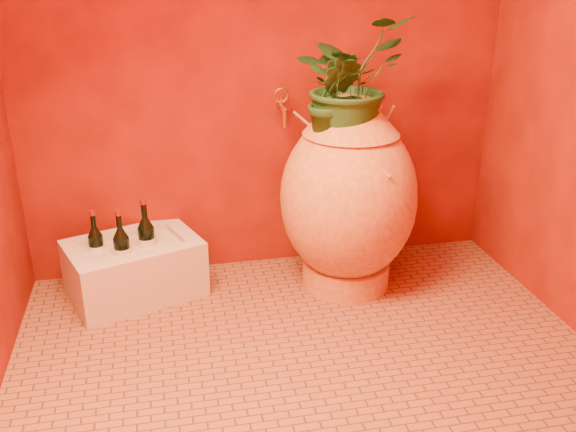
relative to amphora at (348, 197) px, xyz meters
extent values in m
plane|color=brown|center=(-0.35, -0.64, -0.48)|extent=(2.50, 2.50, 0.00)
cube|color=#570D05|center=(-0.35, 0.36, 0.77)|extent=(2.50, 0.02, 2.50)
cylinder|color=gold|center=(0.00, 0.00, -0.42)|extent=(0.57, 0.57, 0.13)
ellipsoid|color=gold|center=(0.00, 0.00, -0.01)|extent=(0.87, 0.87, 0.85)
cone|color=gold|center=(0.00, 0.00, 0.39)|extent=(0.60, 0.60, 0.13)
torus|color=gold|center=(0.00, 0.00, 0.46)|extent=(0.37, 0.37, 0.05)
cylinder|color=olive|center=(-0.08, -0.05, 0.27)|extent=(0.35, 0.41, 0.29)
cylinder|color=olive|center=(-0.02, -0.12, 0.31)|extent=(0.25, 0.37, 0.23)
cylinder|color=olive|center=(0.10, -0.08, 0.32)|extent=(0.27, 0.27, 0.23)
cube|color=beige|center=(-1.07, 0.11, -0.35)|extent=(0.73, 0.61, 0.26)
cube|color=beige|center=(-1.07, 0.28, -0.21)|extent=(0.61, 0.28, 0.03)
cube|color=beige|center=(-1.07, -0.06, -0.21)|extent=(0.61, 0.28, 0.03)
cube|color=beige|center=(-1.34, 0.11, -0.21)|extent=(0.16, 0.27, 0.03)
cube|color=beige|center=(-0.80, 0.11, -0.21)|extent=(0.16, 0.27, 0.03)
cylinder|color=black|center=(-1.24, 0.12, -0.24)|extent=(0.07, 0.07, 0.17)
cone|color=black|center=(-1.24, 0.12, -0.13)|extent=(0.07, 0.07, 0.05)
cylinder|color=black|center=(-1.24, 0.12, -0.07)|extent=(0.02, 0.02, 0.07)
cylinder|color=maroon|center=(-1.24, 0.12, -0.03)|extent=(0.03, 0.03, 0.02)
cylinder|color=silver|center=(-1.24, 0.12, -0.24)|extent=(0.08, 0.08, 0.08)
cylinder|color=black|center=(-1.00, 0.13, -0.23)|extent=(0.08, 0.08, 0.19)
cone|color=black|center=(-1.00, 0.13, -0.10)|extent=(0.08, 0.08, 0.05)
cylinder|color=black|center=(-1.00, 0.13, -0.04)|extent=(0.03, 0.03, 0.08)
cylinder|color=maroon|center=(-1.00, 0.13, 0.01)|extent=(0.03, 0.03, 0.03)
cylinder|color=silver|center=(-1.00, 0.13, -0.23)|extent=(0.08, 0.08, 0.09)
cylinder|color=black|center=(-1.11, 0.05, -0.23)|extent=(0.08, 0.08, 0.18)
cone|color=black|center=(-1.11, 0.05, -0.12)|extent=(0.08, 0.08, 0.05)
cylinder|color=black|center=(-1.11, 0.05, -0.06)|extent=(0.03, 0.03, 0.07)
cylinder|color=maroon|center=(-1.11, 0.05, -0.01)|extent=(0.03, 0.03, 0.03)
cylinder|color=silver|center=(-1.11, 0.05, -0.23)|extent=(0.08, 0.08, 0.08)
cylinder|color=#B67F2A|center=(-0.28, 0.28, 0.41)|extent=(0.03, 0.15, 0.03)
cylinder|color=#B67F2A|center=(-0.28, 0.21, 0.36)|extent=(0.02, 0.02, 0.09)
torus|color=#B67F2A|center=(-0.28, 0.28, 0.46)|extent=(0.08, 0.01, 0.08)
cylinder|color=#B67F2A|center=(-0.28, 0.28, 0.43)|extent=(0.01, 0.01, 0.06)
imported|color=#1A4A1D|center=(-0.01, 0.01, 0.57)|extent=(0.70, 0.67, 0.59)
imported|color=#1A4A1D|center=(-0.10, -0.05, 0.50)|extent=(0.28, 0.25, 0.43)
camera|label=1|loc=(-0.91, -2.85, 1.13)|focal=40.00mm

